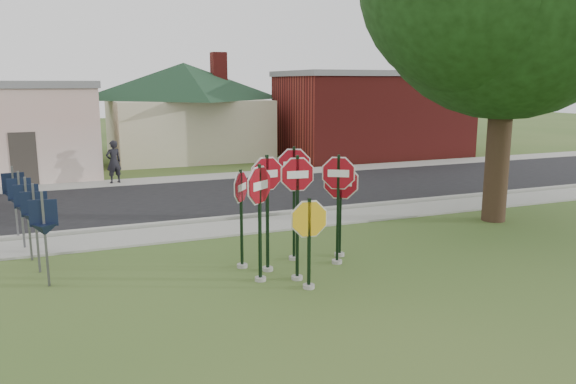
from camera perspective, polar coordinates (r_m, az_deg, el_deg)
name	(u,v)px	position (r m, az deg, el deg)	size (l,w,h in m)	color
ground	(319,294)	(11.38, 3.21, -10.27)	(120.00, 120.00, 0.00)	#345520
sidewalk_near	(238,227)	(16.27, -5.08, -3.59)	(60.00, 1.60, 0.06)	gray
road	(202,198)	(20.51, -8.77, -0.63)	(60.00, 7.00, 0.04)	black
sidewalk_far	(178,179)	(24.64, -11.09, 1.28)	(60.00, 1.60, 0.06)	gray
curb	(229,218)	(17.19, -6.06, -2.67)	(60.00, 0.20, 0.14)	gray
stop_sign_center	(297,201)	(11.66, 0.95, -0.94)	(0.98, 0.24, 2.77)	gray
stop_sign_yellow	(309,234)	(11.29, 2.16, -4.25)	(1.05, 0.24, 1.99)	gray
stop_sign_left	(260,206)	(11.61, -2.89, -1.40)	(0.90, 0.67, 2.61)	gray
stop_sign_right	(338,194)	(12.79, 5.11, -0.20)	(0.91, 0.55, 2.65)	gray
stop_sign_back_right	(294,187)	(12.99, 0.61, 0.54)	(1.00, 0.39, 2.80)	gray
stop_sign_back_left	(267,197)	(12.23, -2.13, -0.51)	(1.02, 0.24, 2.71)	gray
stop_sign_far_right	(341,196)	(13.38, 5.36, -0.39)	(0.93, 0.73, 2.41)	gray
stop_sign_far_left	(241,207)	(12.54, -4.78, -1.51)	(0.63, 0.76, 2.35)	gray
route_sign_row	(28,210)	(14.39, -24.94, -1.65)	(1.43, 4.63, 2.00)	#59595E
building_house	(184,91)	(32.25, -10.48, 10.03)	(11.60, 11.60, 6.20)	beige
building_brick	(372,113)	(32.63, 8.55, 7.92)	(10.20, 6.20, 4.75)	maroon
bg_tree_right	(439,63)	(44.41, 15.05, 12.58)	(5.60, 5.60, 8.40)	black
pedestrian	(114,162)	(24.11, -17.29, 2.96)	(0.64, 0.42, 1.76)	black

